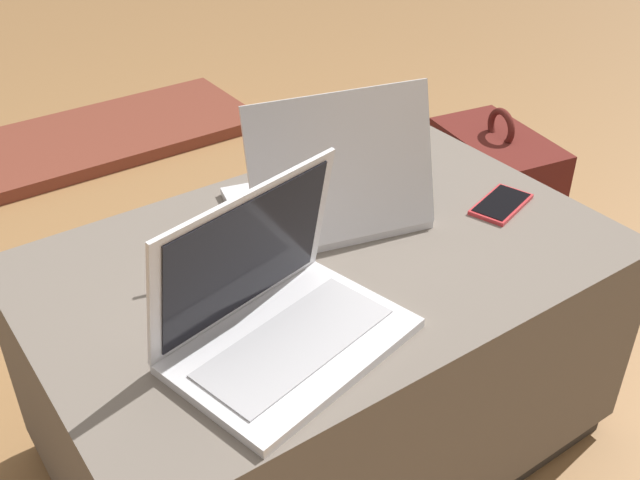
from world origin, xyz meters
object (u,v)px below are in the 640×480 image
at_px(laptop_far, 329,194).
at_px(cell_phone, 501,204).
at_px(backpack, 491,220).
at_px(laptop_near, 276,313).

distance_m(laptop_far, cell_phone, 0.34).
xyz_separation_m(cell_phone, backpack, (0.27, 0.24, -0.26)).
xyz_separation_m(laptop_near, cell_phone, (0.56, 0.08, -0.05)).
xyz_separation_m(laptop_near, backpack, (0.83, 0.32, -0.31)).
distance_m(laptop_near, cell_phone, 0.57).
distance_m(laptop_far, backpack, 0.65).
relative_size(cell_phone, backpack, 0.29).
bearing_deg(laptop_near, laptop_far, 28.55).
distance_m(laptop_near, laptop_far, 0.35).
bearing_deg(backpack, laptop_far, 108.77).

